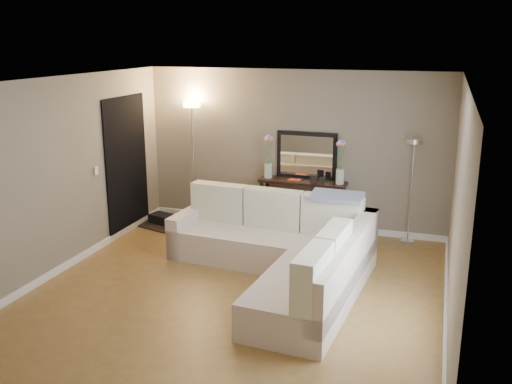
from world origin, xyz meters
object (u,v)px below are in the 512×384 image
(sectional_sofa, at_px, (285,251))
(floor_lamp_lit, at_px, (193,137))
(console_table, at_px, (297,203))
(floor_lamp_unlit, at_px, (413,170))

(sectional_sofa, distance_m, floor_lamp_lit, 3.10)
(console_table, distance_m, floor_lamp_unlit, 1.89)
(console_table, xyz_separation_m, floor_lamp_lit, (-1.85, 0.07, 0.96))
(sectional_sofa, relative_size, floor_lamp_unlit, 1.78)
(sectional_sofa, height_order, floor_lamp_unlit, floor_lamp_unlit)
(sectional_sofa, distance_m, console_table, 1.89)
(floor_lamp_lit, height_order, floor_lamp_unlit, floor_lamp_lit)
(floor_lamp_unlit, bearing_deg, floor_lamp_lit, 179.22)
(console_table, height_order, floor_lamp_unlit, floor_lamp_unlit)
(sectional_sofa, height_order, floor_lamp_lit, floor_lamp_lit)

